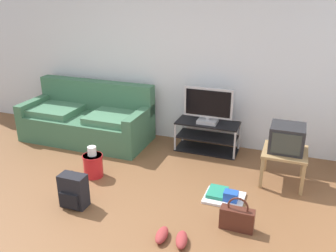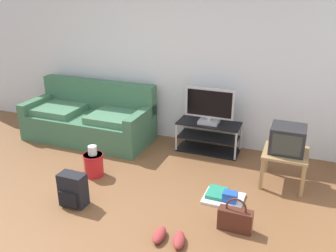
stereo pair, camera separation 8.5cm
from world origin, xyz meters
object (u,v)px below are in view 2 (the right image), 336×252
(couch, at_px, (90,119))
(flat_tv, at_px, (209,106))
(side_table, at_px, (285,157))
(cleaning_bucket, at_px, (94,163))
(handbag, at_px, (235,219))
(tv_stand, at_px, (208,137))
(sneakers_pair, at_px, (169,237))
(crt_tv, at_px, (288,139))
(floor_tray, at_px, (223,197))
(backpack, at_px, (73,190))

(couch, distance_m, flat_tv, 1.96)
(side_table, relative_size, cleaning_bucket, 1.27)
(flat_tv, bearing_deg, handbag, -65.89)
(tv_stand, distance_m, sneakers_pair, 2.15)
(sneakers_pair, bearing_deg, side_table, 59.23)
(crt_tv, relative_size, floor_tray, 0.89)
(couch, relative_size, crt_tv, 4.93)
(tv_stand, bearing_deg, sneakers_pair, -84.59)
(couch, height_order, side_table, couch)
(flat_tv, distance_m, sneakers_pair, 2.22)
(sneakers_pair, bearing_deg, floor_tray, 70.57)
(crt_tv, relative_size, cleaning_bucket, 0.97)
(couch, height_order, flat_tv, flat_tv)
(tv_stand, height_order, backpack, tv_stand)
(tv_stand, xyz_separation_m, backpack, (-1.03, -1.94, -0.03))
(handbag, distance_m, floor_tray, 0.56)
(backpack, bearing_deg, floor_tray, 31.88)
(flat_tv, xyz_separation_m, backpack, (-1.03, -1.92, -0.52))
(backpack, relative_size, cleaning_bucket, 0.93)
(cleaning_bucket, bearing_deg, sneakers_pair, -31.68)
(floor_tray, bearing_deg, backpack, -155.20)
(handbag, bearing_deg, side_table, 72.15)
(couch, relative_size, flat_tv, 2.81)
(crt_tv, bearing_deg, handbag, -107.62)
(side_table, relative_size, crt_tv, 1.31)
(side_table, height_order, crt_tv, crt_tv)
(side_table, distance_m, cleaning_bucket, 2.43)
(cleaning_bucket, bearing_deg, couch, 124.29)
(tv_stand, xyz_separation_m, floor_tray, (0.52, -1.22, -0.19))
(backpack, bearing_deg, couch, 124.04)
(backpack, bearing_deg, flat_tv, 68.82)
(crt_tv, distance_m, sneakers_pair, 1.91)
(flat_tv, distance_m, crt_tv, 1.26)
(couch, height_order, cleaning_bucket, couch)
(crt_tv, height_order, cleaning_bucket, crt_tv)
(side_table, height_order, floor_tray, side_table)
(side_table, bearing_deg, sneakers_pair, -120.77)
(floor_tray, bearing_deg, handbag, -64.56)
(tv_stand, relative_size, crt_tv, 2.26)
(couch, height_order, crt_tv, couch)
(backpack, height_order, sneakers_pair, backpack)
(crt_tv, bearing_deg, cleaning_bucket, -162.87)
(backpack, distance_m, handbag, 1.81)
(couch, xyz_separation_m, sneakers_pair, (2.11, -1.92, -0.28))
(backpack, bearing_deg, tv_stand, 69.09)
(flat_tv, relative_size, crt_tv, 1.75)
(side_table, height_order, handbag, side_table)
(backpack, distance_m, sneakers_pair, 1.26)
(tv_stand, distance_m, side_table, 1.28)
(couch, distance_m, floor_tray, 2.65)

